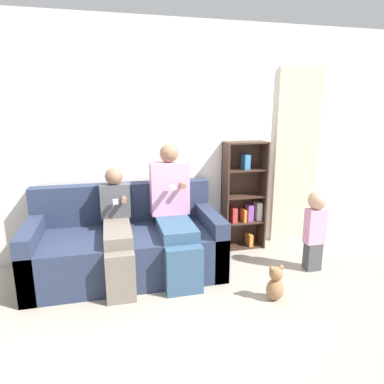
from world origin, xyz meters
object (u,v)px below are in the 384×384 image
adult_seated (174,210)px  bookshelf (244,198)px  child_seated (117,228)px  teddy_bear (275,284)px  couch (127,246)px  toddler_standing (315,226)px

adult_seated → bookshelf: bearing=25.8°
child_seated → teddy_bear: child_seated is taller
teddy_bear → adult_seated: bearing=134.5°
couch → adult_seated: bearing=-10.9°
toddler_standing → bookshelf: (-0.47, 0.76, 0.13)m
child_seated → teddy_bear: bearing=-28.1°
toddler_standing → couch: bearing=167.7°
toddler_standing → bookshelf: bookshelf is taller
bookshelf → child_seated: bearing=-161.1°
couch → adult_seated: 0.61m
couch → teddy_bear: size_ratio=5.70×
couch → toddler_standing: (1.87, -0.41, 0.19)m
adult_seated → toddler_standing: (1.39, -0.32, -0.18)m
bookshelf → adult_seated: bearing=-154.2°
couch → bookshelf: bearing=14.2°
adult_seated → child_seated: 0.58m
couch → teddy_bear: couch is taller
bookshelf → teddy_bear: bookshelf is taller
bookshelf → teddy_bear: size_ratio=3.88×
adult_seated → couch: bearing=169.1°
adult_seated → bookshelf: size_ratio=1.02×
child_seated → toddler_standing: 1.97m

